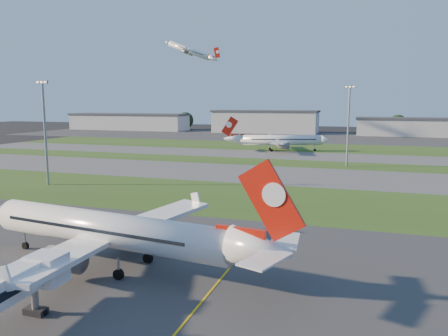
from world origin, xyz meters
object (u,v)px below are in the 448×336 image
at_px(airliner_parked, 110,231).
at_px(light_mast_west, 45,126).
at_px(airliner_taxiing, 279,140).
at_px(light_mast_centre, 348,121).

height_order(airliner_parked, light_mast_west, light_mast_west).
relative_size(airliner_taxiing, light_mast_centre, 1.59).
distance_m(airliner_taxiing, light_mast_west, 102.85).
distance_m(light_mast_west, light_mast_centre, 89.64).
bearing_deg(airliner_parked, light_mast_centre, 83.31).
bearing_deg(light_mast_centre, light_mast_west, -141.34).
bearing_deg(light_mast_west, airliner_parked, -43.49).
height_order(airliner_taxiing, light_mast_centre, light_mast_centre).
relative_size(airliner_taxiing, light_mast_west, 1.59).
bearing_deg(light_mast_west, light_mast_centre, 38.66).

